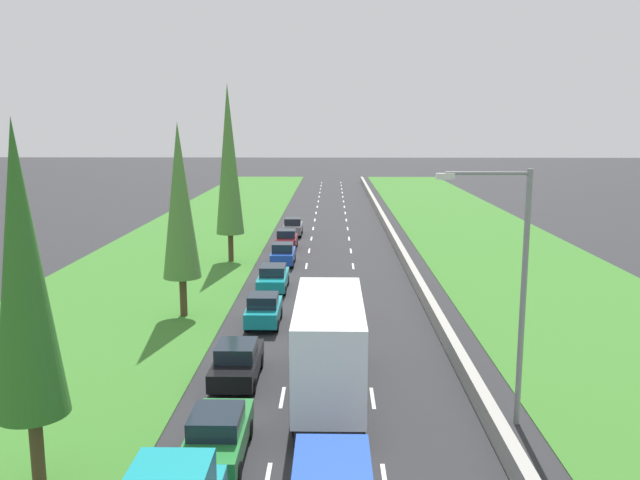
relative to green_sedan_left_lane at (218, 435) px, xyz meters
name	(u,v)px	position (x,y,z in m)	size (l,w,h in m)	color
ground_plane	(330,233)	(3.43, 43.77, -0.81)	(300.00, 300.00, 0.00)	#28282B
grass_verge_left	(201,233)	(-9.22, 43.77, -0.79)	(14.00, 140.00, 0.04)	#387528
grass_verge_right	(478,234)	(17.78, 43.77, -0.79)	(14.00, 140.00, 0.04)	#387528
median_barrier	(389,229)	(9.13, 43.77, -0.39)	(0.44, 120.00, 0.85)	#9E9B93
lane_markings	(330,233)	(3.43, 43.77, -0.81)	(3.64, 116.00, 0.01)	white
green_sedan_left_lane	(218,435)	(0.00, 0.00, 0.00)	(1.82, 4.50, 1.64)	#237A33
black_sedan_left_lane	(237,362)	(-0.31, 6.46, 0.00)	(1.82, 4.50, 1.64)	black
white_box_truck_centre_lane	(329,345)	(3.49, 4.65, 1.37)	(2.46, 9.40, 4.18)	black
teal_hatchback_left_lane	(264,310)	(0.00, 14.10, 0.02)	(1.74, 3.90, 1.72)	teal
teal_sedan_left_lane	(273,278)	(-0.16, 21.51, 0.00)	(1.82, 4.50, 1.64)	teal
blue_hatchback_left_lane	(283,254)	(-0.10, 29.13, 0.02)	(1.74, 3.90, 1.72)	#1E47B7
maroon_hatchback_left_lane	(287,240)	(-0.26, 35.46, 0.02)	(1.74, 3.90, 1.72)	maroon
red_sedan_centre_lane	(327,312)	(3.32, 13.84, 0.00)	(1.82, 4.50, 1.64)	red
grey_hatchback_left_lane	(293,227)	(-0.13, 42.46, 0.02)	(1.74, 3.90, 1.72)	slate
poplar_tree_nearest	(23,272)	(-5.03, -1.52, 5.58)	(2.07, 2.07, 10.68)	#4C3823
poplar_tree_second	(180,202)	(-4.59, 15.66, 5.54)	(2.07, 2.07, 10.61)	#4C3823
poplar_tree_third	(229,160)	(-4.22, 30.37, 7.00)	(2.14, 2.14, 13.51)	#4C3823
street_light_mast	(514,280)	(9.80, 2.69, 4.42)	(3.20, 0.28, 9.00)	gray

